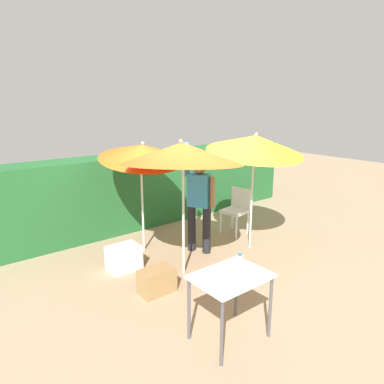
% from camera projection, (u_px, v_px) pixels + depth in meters
% --- Properties ---
extents(ground_plane, '(24.00, 24.00, 0.00)m').
position_uv_depth(ground_plane, '(203.00, 260.00, 5.81)').
color(ground_plane, '#9E8466').
extents(hedge_row, '(8.00, 0.70, 1.51)m').
position_uv_depth(hedge_row, '(136.00, 190.00, 7.27)').
color(hedge_row, '#23602D').
rests_on(hedge_row, ground_plane).
extents(umbrella_rainbow, '(1.64, 1.65, 2.13)m').
position_uv_depth(umbrella_rainbow, '(255.00, 144.00, 5.84)').
color(umbrella_rainbow, silver).
rests_on(umbrella_rainbow, ground_plane).
extents(umbrella_orange, '(1.42, 1.43, 1.99)m').
position_uv_depth(umbrella_orange, '(142.00, 152.00, 5.78)').
color(umbrella_orange, silver).
rests_on(umbrella_orange, ground_plane).
extents(umbrella_yellow, '(1.77, 1.76, 2.11)m').
position_uv_depth(umbrella_yellow, '(182.00, 154.00, 4.92)').
color(umbrella_yellow, silver).
rests_on(umbrella_yellow, ground_plane).
extents(person_vendor, '(0.36, 0.53, 1.88)m').
position_uv_depth(person_vendor, '(199.00, 200.00, 5.92)').
color(person_vendor, black).
rests_on(person_vendor, ground_plane).
extents(chair_plastic, '(0.50, 0.50, 0.89)m').
position_uv_depth(chair_plastic, '(237.00, 208.00, 6.89)').
color(chair_plastic, silver).
rests_on(chair_plastic, ground_plane).
extents(cooler_box, '(0.48, 0.36, 0.38)m').
position_uv_depth(cooler_box, '(124.00, 258.00, 5.45)').
color(cooler_box, silver).
rests_on(cooler_box, ground_plane).
extents(crate_cardboard, '(0.48, 0.29, 0.34)m').
position_uv_depth(crate_cardboard, '(157.00, 281.00, 4.79)').
color(crate_cardboard, '#9E7A4C').
rests_on(crate_cardboard, ground_plane).
extents(folding_table, '(0.80, 0.60, 0.76)m').
position_uv_depth(folding_table, '(231.00, 283.00, 3.74)').
color(folding_table, '#4C4C51').
rests_on(folding_table, ground_plane).
extents(bottle_water, '(0.07, 0.07, 0.24)m').
position_uv_depth(bottle_water, '(240.00, 265.00, 3.70)').
color(bottle_water, silver).
rests_on(bottle_water, folding_table).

